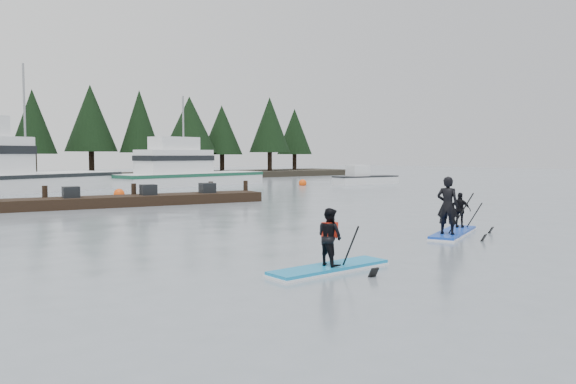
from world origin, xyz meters
TOP-DOWN VIEW (x-y plane):
  - ground at (0.00, 0.00)m, footprint 160.00×160.00m
  - far_shore at (0.00, 42.00)m, footprint 70.00×8.00m
  - treeline at (0.00, 42.00)m, footprint 60.00×4.00m
  - fishing_boat_medium at (8.49, 29.80)m, footprint 12.84×5.60m
  - skiff at (20.96, 22.65)m, footprint 5.73×2.21m
  - floating_dock at (-2.34, 16.04)m, footprint 14.31×4.00m
  - buoy_b at (-0.14, 21.44)m, footprint 0.61×0.61m
  - buoy_c at (15.59, 24.20)m, footprint 0.61×0.61m
  - paddleboard_solo at (-4.25, -0.88)m, footprint 2.87×1.03m
  - paddleboard_duo at (2.07, 0.66)m, footprint 3.14×1.89m

SIDE VIEW (x-z plane):
  - ground at x=0.00m, z-range 0.00..0.00m
  - treeline at x=0.00m, z-range -4.00..4.00m
  - buoy_b at x=-0.14m, z-range -0.30..0.30m
  - buoy_c at x=15.59m, z-range -0.30..0.30m
  - floating_dock at x=-2.34m, z-range 0.00..0.47m
  - far_shore at x=0.00m, z-range 0.00..0.60m
  - skiff at x=20.96m, z-range 0.00..0.65m
  - paddleboard_solo at x=-4.25m, z-range -0.44..1.36m
  - fishing_boat_medium at x=8.49m, z-range -3.31..4.37m
  - paddleboard_duo at x=2.07m, z-range -0.53..1.78m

